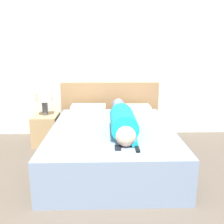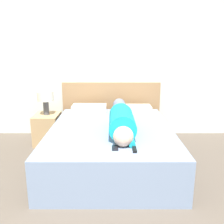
{
  "view_description": "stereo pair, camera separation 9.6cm",
  "coord_description": "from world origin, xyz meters",
  "px_view_note": "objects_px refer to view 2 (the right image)",
  "views": [
    {
      "loc": [
        -0.03,
        -0.78,
        1.5
      ],
      "look_at": [
        0.05,
        2.14,
        0.74
      ],
      "focal_mm": 40.0,
      "sensor_mm": 36.0,
      "label": 1
    },
    {
      "loc": [
        0.07,
        -0.79,
        1.5
      ],
      "look_at": [
        0.05,
        2.14,
        0.74
      ],
      "focal_mm": 40.0,
      "sensor_mm": 36.0,
      "label": 2
    }
  ],
  "objects_px": {
    "pillow_second": "(136,109)",
    "cell_phone": "(116,148)",
    "bed": "(112,145)",
    "nightstand": "(49,129)",
    "person_lying": "(122,119)",
    "pillow_near_headboard": "(90,109)",
    "tv_remote": "(135,149)",
    "table_lamp": "(47,98)"
  },
  "relations": [
    {
      "from": "table_lamp",
      "to": "tv_remote",
      "type": "height_order",
      "value": "table_lamp"
    },
    {
      "from": "bed",
      "to": "nightstand",
      "type": "xyz_separation_m",
      "value": [
        -1.02,
        0.73,
        -0.01
      ]
    },
    {
      "from": "bed",
      "to": "pillow_second",
      "type": "bearing_deg",
      "value": 64.86
    },
    {
      "from": "nightstand",
      "to": "pillow_second",
      "type": "xyz_separation_m",
      "value": [
        1.4,
        0.08,
        0.31
      ]
    },
    {
      "from": "person_lying",
      "to": "cell_phone",
      "type": "height_order",
      "value": "person_lying"
    },
    {
      "from": "pillow_second",
      "to": "pillow_near_headboard",
      "type": "bearing_deg",
      "value": 180.0
    },
    {
      "from": "person_lying",
      "to": "pillow_second",
      "type": "bearing_deg",
      "value": 73.62
    },
    {
      "from": "table_lamp",
      "to": "cell_phone",
      "type": "height_order",
      "value": "table_lamp"
    },
    {
      "from": "bed",
      "to": "tv_remote",
      "type": "height_order",
      "value": "tv_remote"
    },
    {
      "from": "table_lamp",
      "to": "tv_remote",
      "type": "bearing_deg",
      "value": -49.16
    },
    {
      "from": "pillow_near_headboard",
      "to": "person_lying",
      "type": "bearing_deg",
      "value": -60.17
    },
    {
      "from": "person_lying",
      "to": "pillow_second",
      "type": "distance_m",
      "value": 0.88
    },
    {
      "from": "pillow_second",
      "to": "table_lamp",
      "type": "bearing_deg",
      "value": -176.61
    },
    {
      "from": "nightstand",
      "to": "person_lying",
      "type": "xyz_separation_m",
      "value": [
        1.15,
        -0.76,
        0.38
      ]
    },
    {
      "from": "tv_remote",
      "to": "table_lamp",
      "type": "bearing_deg",
      "value": 130.84
    },
    {
      "from": "person_lying",
      "to": "pillow_near_headboard",
      "type": "bearing_deg",
      "value": 119.83
    },
    {
      "from": "nightstand",
      "to": "tv_remote",
      "type": "distance_m",
      "value": 1.95
    },
    {
      "from": "pillow_second",
      "to": "tv_remote",
      "type": "bearing_deg",
      "value": -95.19
    },
    {
      "from": "nightstand",
      "to": "pillow_near_headboard",
      "type": "distance_m",
      "value": 0.75
    },
    {
      "from": "bed",
      "to": "cell_phone",
      "type": "height_order",
      "value": "cell_phone"
    },
    {
      "from": "bed",
      "to": "person_lying",
      "type": "height_order",
      "value": "person_lying"
    },
    {
      "from": "pillow_near_headboard",
      "to": "pillow_second",
      "type": "distance_m",
      "value": 0.73
    },
    {
      "from": "nightstand",
      "to": "tv_remote",
      "type": "xyz_separation_m",
      "value": [
        1.26,
        -1.46,
        0.27
      ]
    },
    {
      "from": "person_lying",
      "to": "pillow_near_headboard",
      "type": "height_order",
      "value": "person_lying"
    },
    {
      "from": "person_lying",
      "to": "pillow_near_headboard",
      "type": "xyz_separation_m",
      "value": [
        -0.48,
        0.84,
        -0.07
      ]
    },
    {
      "from": "person_lying",
      "to": "bed",
      "type": "bearing_deg",
      "value": 166.23
    },
    {
      "from": "bed",
      "to": "table_lamp",
      "type": "bearing_deg",
      "value": 144.57
    },
    {
      "from": "nightstand",
      "to": "table_lamp",
      "type": "height_order",
      "value": "table_lamp"
    },
    {
      "from": "pillow_second",
      "to": "tv_remote",
      "type": "height_order",
      "value": "pillow_second"
    },
    {
      "from": "pillow_second",
      "to": "tv_remote",
      "type": "relative_size",
      "value": 3.42
    },
    {
      "from": "tv_remote",
      "to": "pillow_second",
      "type": "bearing_deg",
      "value": 84.81
    },
    {
      "from": "pillow_second",
      "to": "cell_phone",
      "type": "distance_m",
      "value": 1.54
    },
    {
      "from": "bed",
      "to": "person_lying",
      "type": "distance_m",
      "value": 0.4
    },
    {
      "from": "cell_phone",
      "to": "nightstand",
      "type": "bearing_deg",
      "value": 127.04
    },
    {
      "from": "table_lamp",
      "to": "pillow_second",
      "type": "height_order",
      "value": "table_lamp"
    },
    {
      "from": "nightstand",
      "to": "tv_remote",
      "type": "relative_size",
      "value": 3.16
    },
    {
      "from": "table_lamp",
      "to": "person_lying",
      "type": "xyz_separation_m",
      "value": [
        1.15,
        -0.76,
        -0.12
      ]
    },
    {
      "from": "person_lying",
      "to": "pillow_second",
      "type": "relative_size",
      "value": 3.21
    },
    {
      "from": "bed",
      "to": "person_lying",
      "type": "bearing_deg",
      "value": -13.77
    },
    {
      "from": "nightstand",
      "to": "pillow_second",
      "type": "relative_size",
      "value": 0.92
    },
    {
      "from": "pillow_near_headboard",
      "to": "tv_remote",
      "type": "xyz_separation_m",
      "value": [
        0.59,
        -1.54,
        -0.05
      ]
    },
    {
      "from": "person_lying",
      "to": "pillow_near_headboard",
      "type": "distance_m",
      "value": 0.97
    }
  ]
}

